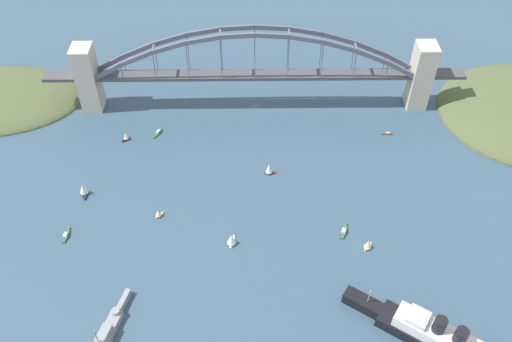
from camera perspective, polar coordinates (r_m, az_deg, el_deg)
The scene contains 14 objects.
ground_plane at distance 409.30m, azimuth -0.13°, elevation 6.97°, with size 1400.00×1400.00×0.00m, color #385166.
harbor_arch_bridge at distance 392.90m, azimuth -0.13°, elevation 10.19°, with size 302.17×17.21×64.19m.
ocean_liner at distance 290.40m, azimuth 18.81°, elevation -16.49°, with size 88.49×63.40×22.04m.
seaplane_taxiing_near_bridge at distance 441.52m, azimuth -3.61°, elevation 10.36°, with size 9.66×8.65×4.76m.
small_boat_0 at distance 351.69m, azimuth 1.40°, elevation 0.27°, with size 8.12×4.54×9.16m.
small_boat_1 at distance 337.88m, azimuth -19.41°, elevation -6.40°, with size 2.98×11.52×2.40m.
small_boat_2 at distance 355.30m, azimuth -17.76°, elevation -1.79°, with size 6.39×9.62×9.95m.
small_boat_3 at distance 324.97m, azimuth 9.26°, elevation -6.27°, with size 5.64×12.12×2.52m.
small_boat_4 at distance 332.49m, azimuth -10.26°, elevation -4.39°, with size 5.58×5.93×6.08m.
small_boat_5 at distance 387.71m, azimuth -13.57°, elevation 3.59°, with size 5.76×6.02×6.53m.
small_boat_6 at distance 317.91m, azimuth 11.75°, elevation -7.59°, with size 6.57×7.22×7.51m.
small_boat_7 at distance 389.53m, azimuth -10.32°, elevation 3.99°, with size 5.97×10.76×2.25m.
small_boat_8 at distance 313.19m, azimuth -2.60°, elevation -7.21°, with size 6.31×9.61×8.75m.
small_boat_9 at distance 393.87m, azimuth 13.69°, elevation 3.85°, with size 7.97×1.75×1.85m.
Camera 1 is at (2.83, 323.86, 250.26)m, focal length 37.89 mm.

